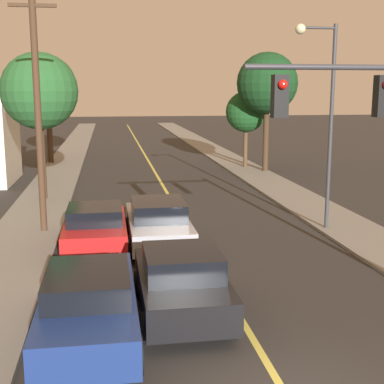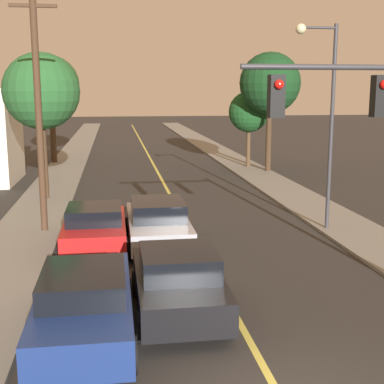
{
  "view_description": "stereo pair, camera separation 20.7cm",
  "coord_description": "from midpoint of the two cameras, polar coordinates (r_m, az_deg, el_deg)",
  "views": [
    {
      "loc": [
        -2.89,
        -7.49,
        5.17
      ],
      "look_at": [
        0.0,
        10.92,
        1.6
      ],
      "focal_mm": 50.0,
      "sensor_mm": 36.0,
      "label": 1
    },
    {
      "loc": [
        -2.68,
        -7.52,
        5.17
      ],
      "look_at": [
        0.0,
        10.92,
        1.6
      ],
      "focal_mm": 50.0,
      "sensor_mm": 36.0,
      "label": 2
    }
  ],
  "objects": [
    {
      "name": "road_surface",
      "position": [
        43.89,
        -4.6,
        4.05
      ],
      "size": [
        9.4,
        80.0,
        0.01
      ],
      "color": "#2D2B28",
      "rests_on": "ground"
    },
    {
      "name": "sidewalk_left",
      "position": [
        43.91,
        -12.39,
        3.91
      ],
      "size": [
        2.5,
        80.0,
        0.12
      ],
      "color": "gray",
      "rests_on": "ground"
    },
    {
      "name": "sidewalk_right",
      "position": [
        44.66,
        3.06,
        4.26
      ],
      "size": [
        2.5,
        80.0,
        0.12
      ],
      "color": "gray",
      "rests_on": "ground"
    },
    {
      "name": "car_near_lane_front",
      "position": [
        12.47,
        -1.0,
        -9.58
      ],
      "size": [
        2.05,
        4.13,
        1.61
      ],
      "color": "black",
      "rests_on": "ground"
    },
    {
      "name": "car_near_lane_second",
      "position": [
        17.99,
        -3.35,
        -3.26
      ],
      "size": [
        2.07,
        4.85,
        1.57
      ],
      "color": "#A5A8B2",
      "rests_on": "ground"
    },
    {
      "name": "car_outer_lane_front",
      "position": [
        11.52,
        -10.86,
        -11.51
      ],
      "size": [
        2.03,
        4.94,
        1.57
      ],
      "color": "navy",
      "rests_on": "ground"
    },
    {
      "name": "car_outer_lane_second",
      "position": [
        17.62,
        -9.99,
        -3.69
      ],
      "size": [
        2.07,
        4.23,
        1.51
      ],
      "color": "red",
      "rests_on": "ground"
    },
    {
      "name": "streetlamp_right",
      "position": [
        19.81,
        14.17,
        9.34
      ],
      "size": [
        1.53,
        0.36,
        7.31
      ],
      "color": "#333338",
      "rests_on": "ground"
    },
    {
      "name": "utility_pole_left",
      "position": [
        19.73,
        -15.78,
        8.55
      ],
      "size": [
        1.6,
        0.24,
        8.46
      ],
      "color": "#422D1E",
      "rests_on": "ground"
    },
    {
      "name": "tree_left_near",
      "position": [
        25.86,
        -15.55,
        10.3
      ],
      "size": [
        3.52,
        3.52,
        6.76
      ],
      "color": "#3D2B1C",
      "rests_on": "ground"
    },
    {
      "name": "tree_left_far",
      "position": [
        38.9,
        -14.7,
        11.0
      ],
      "size": [
        3.93,
        3.93,
        7.39
      ],
      "color": "#3D2B1C",
      "rests_on": "ground"
    },
    {
      "name": "tree_right_near",
      "position": [
        35.68,
        6.26,
        8.46
      ],
      "size": [
        2.68,
        2.68,
        4.97
      ],
      "color": "#4C3823",
      "rests_on": "ground"
    },
    {
      "name": "tree_right_far",
      "position": [
        33.97,
        8.5,
        11.37
      ],
      "size": [
        3.77,
        3.77,
        7.35
      ],
      "color": "#3D2B1C",
      "rests_on": "ground"
    }
  ]
}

